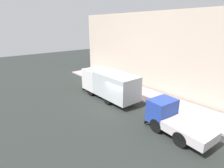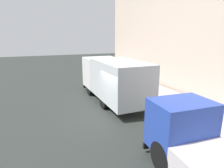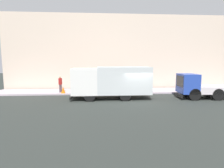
% 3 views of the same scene
% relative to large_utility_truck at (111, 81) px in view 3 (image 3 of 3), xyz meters
% --- Properties ---
extents(ground, '(80.00, 80.00, 0.00)m').
position_rel_large_utility_truck_xyz_m(ground, '(-1.00, -2.33, -1.69)').
color(ground, '#292E2B').
extents(sidewalk, '(3.48, 30.00, 0.16)m').
position_rel_large_utility_truck_xyz_m(sidewalk, '(3.74, -2.33, -1.61)').
color(sidewalk, '#AB9EA7').
rests_on(sidewalk, ground).
extents(building_facade, '(0.50, 30.00, 9.22)m').
position_rel_large_utility_truck_xyz_m(building_facade, '(5.98, -2.33, 2.92)').
color(building_facade, beige).
rests_on(building_facade, ground).
extents(large_utility_truck, '(2.53, 7.32, 2.98)m').
position_rel_large_utility_truck_xyz_m(large_utility_truck, '(0.00, 0.00, 0.00)').
color(large_utility_truck, silver).
rests_on(large_utility_truck, ground).
extents(small_flatbed_truck, '(2.42, 5.01, 2.33)m').
position_rel_large_utility_truck_xyz_m(small_flatbed_truck, '(-0.51, -8.22, -0.59)').
color(small_flatbed_truck, '#2441A5').
rests_on(small_flatbed_truck, ground).
extents(pedestrian_walking, '(0.45, 0.45, 1.66)m').
position_rel_large_utility_truck_xyz_m(pedestrian_walking, '(2.88, 2.52, -0.65)').
color(pedestrian_walking, '#493950').
rests_on(pedestrian_walking, sidewalk).
extents(pedestrian_standing, '(0.40, 0.40, 1.76)m').
position_rel_large_utility_truck_xyz_m(pedestrian_standing, '(2.90, 5.32, -0.60)').
color(pedestrian_standing, '#50404A').
rests_on(pedestrian_standing, sidewalk).
extents(pedestrian_third, '(0.44, 0.44, 1.65)m').
position_rel_large_utility_truck_xyz_m(pedestrian_third, '(3.19, 3.66, -0.66)').
color(pedestrian_third, '#4A364B').
rests_on(pedestrian_third, sidewalk).
extents(traffic_cone_orange, '(0.47, 0.47, 0.67)m').
position_rel_large_utility_truck_xyz_m(traffic_cone_orange, '(2.40, 4.95, -1.19)').
color(traffic_cone_orange, orange).
rests_on(traffic_cone_orange, sidewalk).
extents(street_sign_post, '(0.44, 0.08, 2.30)m').
position_rel_large_utility_truck_xyz_m(street_sign_post, '(2.30, -0.86, -0.16)').
color(street_sign_post, '#4C5156').
rests_on(street_sign_post, sidewalk).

